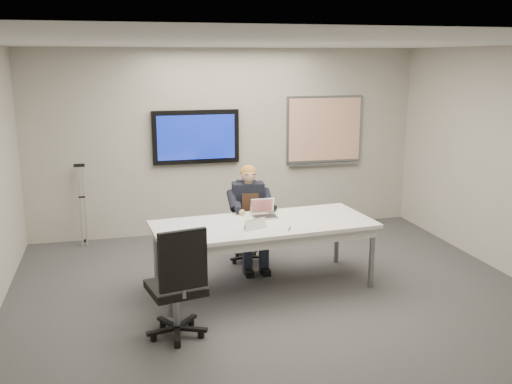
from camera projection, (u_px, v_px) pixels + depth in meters
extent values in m
cube|color=#3D3D40|center=(285.00, 308.00, 6.19)|extent=(6.00, 6.00, 0.02)
cube|color=silver|center=(288.00, 42.00, 5.55)|extent=(6.00, 6.00, 0.02)
cube|color=#A8A397|center=(228.00, 142.00, 8.70)|extent=(6.00, 0.02, 2.80)
cube|color=#A8A397|center=(452.00, 299.00, 3.04)|extent=(6.00, 0.02, 2.80)
cube|color=white|center=(264.00, 224.00, 6.62)|extent=(2.63, 1.27, 0.04)
cube|color=silver|center=(264.00, 231.00, 6.64)|extent=(2.52, 1.16, 0.11)
cylinder|color=gray|center=(170.00, 283.00, 5.92)|extent=(0.06, 0.06, 0.74)
cylinder|color=gray|center=(372.00, 257.00, 6.68)|extent=(0.06, 0.06, 0.74)
cylinder|color=gray|center=(156.00, 255.00, 6.74)|extent=(0.06, 0.06, 0.74)
cylinder|color=gray|center=(337.00, 235.00, 7.50)|extent=(0.06, 0.06, 0.74)
cube|color=black|center=(196.00, 137.00, 8.51)|extent=(1.30, 0.08, 0.80)
cube|color=navy|center=(196.00, 137.00, 8.47)|extent=(1.16, 0.01, 0.66)
cube|color=gray|center=(324.00, 129.00, 9.01)|extent=(1.25, 0.04, 1.05)
cube|color=white|center=(325.00, 129.00, 8.99)|extent=(1.18, 0.01, 0.98)
cube|color=gray|center=(324.00, 164.00, 9.11)|extent=(1.18, 0.05, 0.04)
cylinder|color=gray|center=(248.00, 243.00, 7.56)|extent=(0.05, 0.05, 0.32)
cube|color=black|center=(248.00, 232.00, 7.53)|extent=(0.54, 0.54, 0.06)
cube|color=black|center=(250.00, 206.00, 7.65)|extent=(0.37, 0.18, 0.47)
cylinder|color=gray|center=(176.00, 307.00, 5.52)|extent=(0.07, 0.07, 0.39)
cube|color=black|center=(176.00, 288.00, 5.47)|extent=(0.59, 0.59, 0.08)
cube|color=black|center=(183.00, 260.00, 5.18)|extent=(0.46, 0.15, 0.57)
cube|color=black|center=(248.00, 204.00, 7.41)|extent=(0.43, 0.28, 0.56)
cube|color=#3D2519|center=(250.00, 204.00, 7.29)|extent=(0.21, 0.04, 0.27)
sphere|color=tan|center=(248.00, 174.00, 7.29)|extent=(0.20, 0.20, 0.20)
ellipsoid|color=brown|center=(248.00, 172.00, 7.30)|extent=(0.21, 0.21, 0.18)
cube|color=#BDBDC0|center=(265.00, 217.00, 6.83)|extent=(0.30, 0.21, 0.02)
cube|color=black|center=(265.00, 216.00, 6.82)|extent=(0.25, 0.15, 0.00)
cube|color=#BDBDC0|center=(262.00, 206.00, 6.93)|extent=(0.30, 0.08, 0.19)
cube|color=red|center=(262.00, 206.00, 6.92)|extent=(0.26, 0.06, 0.16)
cylinder|color=black|center=(290.00, 228.00, 6.37)|extent=(0.07, 0.14, 0.01)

